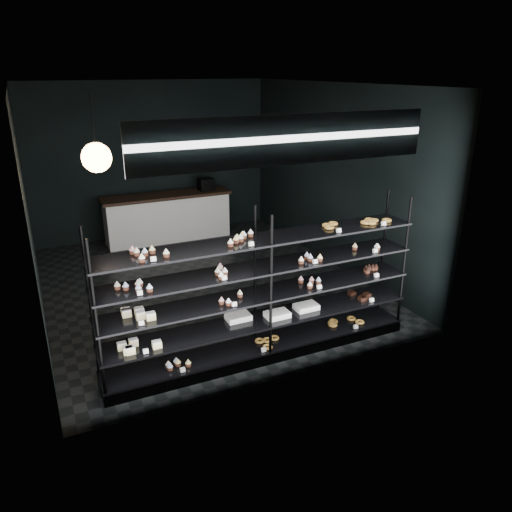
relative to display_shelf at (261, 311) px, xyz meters
name	(u,v)px	position (x,y,z in m)	size (l,w,h in m)	color
room	(199,191)	(0.07, 2.45, 0.97)	(5.01, 6.01, 3.20)	black
display_shelf	(261,311)	(0.00, 0.00, 0.00)	(4.00, 0.50, 1.91)	black
signage	(289,140)	(0.07, -0.48, 2.12)	(3.30, 0.05, 0.50)	#0E1E46
pendant_lamp	(97,158)	(-1.60, 1.10, 1.82)	(0.34, 0.34, 0.90)	black
service_counter	(168,216)	(0.20, 4.95, -0.13)	(2.64, 0.65, 1.23)	white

